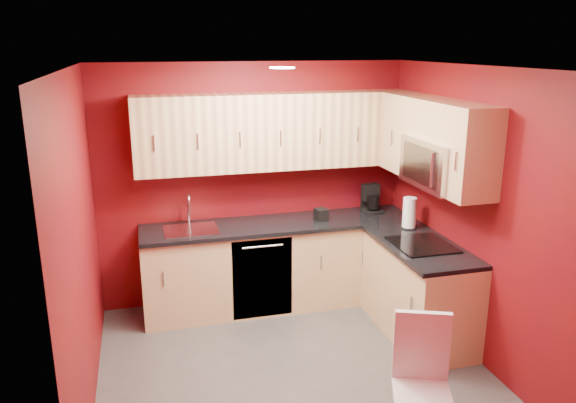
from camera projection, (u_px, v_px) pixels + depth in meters
name	position (u px, v px, depth m)	size (l,w,h in m)	color
floor	(292.00, 366.00, 4.81)	(3.20, 3.20, 0.00)	#4C4947
ceiling	(292.00, 67.00, 4.13)	(3.20, 3.20, 0.00)	white
wall_back	(254.00, 184.00, 5.87)	(3.20, 3.20, 0.00)	maroon
wall_front	(364.00, 312.00, 3.08)	(3.20, 3.20, 0.00)	maroon
wall_left	(80.00, 246.00, 4.08)	(3.00, 3.00, 0.00)	maroon
wall_right	(469.00, 213.00, 4.87)	(3.00, 3.00, 0.00)	maroon
base_cabinets_back	(280.00, 265.00, 5.86)	(2.80, 0.60, 0.87)	tan
base_cabinets_right	(418.00, 291.00, 5.25)	(0.60, 1.30, 0.87)	tan
countertop_back	(280.00, 224.00, 5.72)	(2.80, 0.63, 0.04)	black
countertop_right	(421.00, 246.00, 5.11)	(0.63, 1.27, 0.04)	black
upper_cabinets_back	(276.00, 131.00, 5.60)	(2.80, 0.35, 0.75)	#E0BC7F
upper_cabinets_right	(431.00, 133.00, 5.07)	(0.35, 1.55, 0.75)	#E0BC7F
microwave	(440.00, 163.00, 4.90)	(0.42, 0.76, 0.42)	silver
cooktop	(422.00, 245.00, 5.07)	(0.50, 0.55, 0.01)	black
sink	(191.00, 226.00, 5.50)	(0.52, 0.42, 0.35)	silver
dishwasher_front	(262.00, 279.00, 5.53)	(0.60, 0.02, 0.82)	black
downlight	(282.00, 68.00, 4.42)	(0.20, 0.20, 0.01)	white
coffee_maker	(373.00, 199.00, 6.03)	(0.18, 0.24, 0.30)	black
napkin_holder	(321.00, 215.00, 5.76)	(0.12, 0.12, 0.13)	black
paper_towel	(409.00, 213.00, 5.51)	(0.18, 0.18, 0.31)	white
dining_chair	(422.00, 388.00, 3.71)	(0.38, 0.40, 0.94)	silver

